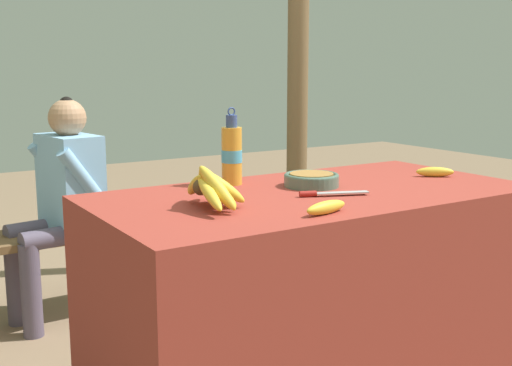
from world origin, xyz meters
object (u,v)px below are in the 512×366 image
(loose_banana_front, at_px, (326,207))
(knife, at_px, (324,193))
(banana_bunch_ripe, at_px, (212,187))
(wooden_bench, at_px, (131,233))
(banana_bunch_green, at_px, (224,198))
(support_post_far, at_px, (298,59))
(serving_bowl, at_px, (311,179))
(seated_vendor, at_px, (61,194))
(water_bottle, at_px, (232,154))
(loose_banana_side, at_px, (435,172))

(loose_banana_front, xyz_separation_m, knife, (0.15, 0.20, -0.01))
(banana_bunch_ripe, bearing_deg, knife, -6.17)
(wooden_bench, bearing_deg, banana_bunch_green, -0.10)
(loose_banana_front, distance_m, support_post_far, 2.16)
(banana_bunch_ripe, distance_m, serving_bowl, 0.48)
(wooden_bench, bearing_deg, loose_banana_front, -90.87)
(wooden_bench, bearing_deg, support_post_far, 7.65)
(seated_vendor, bearing_deg, loose_banana_front, 93.33)
(knife, xyz_separation_m, support_post_far, (1.02, 1.56, 0.45))
(support_post_far, bearing_deg, knife, -123.20)
(serving_bowl, xyz_separation_m, water_bottle, (-0.22, 0.18, 0.08))
(knife, bearing_deg, wooden_bench, 116.70)
(water_bottle, height_order, loose_banana_side, water_bottle)
(serving_bowl, bearing_deg, knife, -113.80)
(serving_bowl, bearing_deg, loose_banana_side, -10.10)
(water_bottle, height_order, loose_banana_front, water_bottle)
(banana_bunch_ripe, xyz_separation_m, wooden_bench, (0.26, 1.36, -0.48))
(serving_bowl, distance_m, seated_vendor, 1.33)
(loose_banana_side, height_order, wooden_bench, loose_banana_side)
(serving_bowl, distance_m, banana_bunch_green, 1.33)
(wooden_bench, bearing_deg, knife, -84.84)
(loose_banana_side, bearing_deg, serving_bowl, 169.90)
(water_bottle, height_order, support_post_far, support_post_far)
(seated_vendor, height_order, support_post_far, support_post_far)
(banana_bunch_ripe, bearing_deg, support_post_far, 47.07)
(water_bottle, bearing_deg, support_post_far, 46.16)
(banana_bunch_ripe, relative_size, knife, 1.35)
(loose_banana_front, distance_m, knife, 0.25)
(serving_bowl, bearing_deg, seated_vendor, 114.52)
(support_post_far, bearing_deg, seated_vendor, -172.64)
(loose_banana_side, relative_size, support_post_far, 0.06)
(knife, height_order, support_post_far, support_post_far)
(banana_bunch_ripe, bearing_deg, banana_bunch_green, 59.30)
(banana_bunch_ripe, height_order, serving_bowl, banana_bunch_ripe)
(wooden_bench, distance_m, seated_vendor, 0.43)
(serving_bowl, relative_size, loose_banana_side, 1.40)
(wooden_bench, xyz_separation_m, banana_bunch_green, (0.54, -0.00, 0.12))
(knife, xyz_separation_m, wooden_bench, (-0.13, 1.40, -0.43))
(seated_vendor, bearing_deg, knife, 100.83)
(serving_bowl, relative_size, water_bottle, 0.70)
(water_bottle, xyz_separation_m, knife, (0.14, -0.35, -0.10))
(loose_banana_side, xyz_separation_m, seated_vendor, (-1.07, 1.29, -0.19))
(water_bottle, xyz_separation_m, banana_bunch_green, (0.56, 1.06, -0.40))
(banana_bunch_ripe, xyz_separation_m, serving_bowl, (0.46, 0.12, -0.04))
(serving_bowl, bearing_deg, banana_bunch_green, 74.42)
(banana_bunch_ripe, relative_size, water_bottle, 1.09)
(banana_bunch_ripe, relative_size, support_post_far, 0.12)
(loose_banana_front, relative_size, seated_vendor, 0.15)
(loose_banana_side, bearing_deg, seated_vendor, 129.53)
(wooden_bench, xyz_separation_m, support_post_far, (1.15, 0.15, 0.88))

